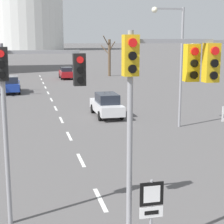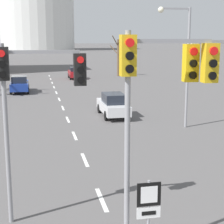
{
  "view_description": "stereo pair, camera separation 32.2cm",
  "coord_description": "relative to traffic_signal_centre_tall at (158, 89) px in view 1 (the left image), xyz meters",
  "views": [
    {
      "loc": [
        -2.46,
        -5.01,
        5.62
      ],
      "look_at": [
        0.04,
        5.5,
        3.48
      ],
      "focal_mm": 60.0,
      "sensor_mm": 36.0,
      "label": 1
    },
    {
      "loc": [
        -2.15,
        -5.08,
        5.62
      ],
      "look_at": [
        0.04,
        5.5,
        3.48
      ],
      "focal_mm": 60.0,
      "sensor_mm": 36.0,
      "label": 2
    }
  ],
  "objects": [
    {
      "name": "lane_stripe_11",
      "position": [
        -0.69,
        48.66,
        -4.4
      ],
      "size": [
        0.16,
        2.0,
        0.01
      ],
      "primitive_type": "cube",
      "color": "silver",
      "rests_on": "ground_plane"
    },
    {
      "name": "lane_stripe_10",
      "position": [
        -0.69,
        44.16,
        -4.4
      ],
      "size": [
        0.16,
        2.0,
        0.01
      ],
      "primitive_type": "cube",
      "color": "silver",
      "rests_on": "ground_plane"
    },
    {
      "name": "sedan_mid_centre",
      "position": [
        2.67,
        17.63,
        -3.55
      ],
      "size": [
        1.75,
        4.51,
        1.7
      ],
      "color": "silver",
      "rests_on": "ground_plane"
    },
    {
      "name": "traffic_signal_near_left",
      "position": [
        -2.97,
        2.63,
        -0.24
      ],
      "size": [
        2.58,
        0.34,
        5.47
      ],
      "color": "gray",
      "rests_on": "ground_plane"
    },
    {
      "name": "route_sign_post",
      "position": [
        -0.25,
        -0.41,
        -2.88
      ],
      "size": [
        0.6,
        0.08,
        2.25
      ],
      "color": "gray",
      "rests_on": "ground_plane"
    },
    {
      "name": "lane_stripe_1",
      "position": [
        -0.69,
        3.66,
        -4.4
      ],
      "size": [
        0.16,
        2.0,
        0.01
      ],
      "primitive_type": "cube",
      "color": "silver",
      "rests_on": "ground_plane"
    },
    {
      "name": "sedan_near_right",
      "position": [
        -4.43,
        31.58,
        -3.53
      ],
      "size": [
        1.89,
        4.56,
        1.75
      ],
      "color": "navy",
      "rests_on": "ground_plane"
    },
    {
      "name": "lane_stripe_7",
      "position": [
        -0.69,
        30.66,
        -4.4
      ],
      "size": [
        0.16,
        2.0,
        0.01
      ],
      "primitive_type": "cube",
      "color": "silver",
      "rests_on": "ground_plane"
    },
    {
      "name": "lane_stripe_8",
      "position": [
        -0.69,
        35.16,
        -4.4
      ],
      "size": [
        0.16,
        2.0,
        0.01
      ],
      "primitive_type": "cube",
      "color": "silver",
      "rests_on": "ground_plane"
    },
    {
      "name": "lane_stripe_9",
      "position": [
        -0.69,
        39.66,
        -4.4
      ],
      "size": [
        0.16,
        2.0,
        0.01
      ],
      "primitive_type": "cube",
      "color": "silver",
      "rests_on": "ground_plane"
    },
    {
      "name": "bare_tree_right_near",
      "position": [
        9.47,
        46.3,
        -1.48
      ],
      "size": [
        1.67,
        2.54,
        6.0
      ],
      "color": "brown",
      "rests_on": "ground_plane"
    },
    {
      "name": "traffic_signal_centre_tall",
      "position": [
        0.0,
        0.0,
        0.0
      ],
      "size": [
        2.44,
        0.34,
        5.8
      ],
      "color": "gray",
      "rests_on": "ground_plane"
    },
    {
      "name": "lane_stripe_2",
      "position": [
        -0.69,
        8.16,
        -4.4
      ],
      "size": [
        0.16,
        2.0,
        0.01
      ],
      "primitive_type": "cube",
      "color": "silver",
      "rests_on": "ground_plane"
    },
    {
      "name": "lane_stripe_3",
      "position": [
        -0.69,
        12.66,
        -4.4
      ],
      "size": [
        0.16,
        2.0,
        0.01
      ],
      "primitive_type": "cube",
      "color": "silver",
      "rests_on": "ground_plane"
    },
    {
      "name": "lane_stripe_5",
      "position": [
        -0.69,
        21.66,
        -4.4
      ],
      "size": [
        0.16,
        2.0,
        0.01
      ],
      "primitive_type": "cube",
      "color": "silver",
      "rests_on": "ground_plane"
    },
    {
      "name": "lane_stripe_6",
      "position": [
        -0.69,
        26.16,
        -4.4
      ],
      "size": [
        0.16,
        2.0,
        0.01
      ],
      "primitive_type": "cube",
      "color": "silver",
      "rests_on": "ground_plane"
    },
    {
      "name": "street_lamp_right",
      "position": [
        6.11,
        13.38,
        0.22
      ],
      "size": [
        2.1,
        0.36,
        7.45
      ],
      "color": "gray",
      "rests_on": "ground_plane"
    },
    {
      "name": "lane_stripe_4",
      "position": [
        -0.69,
        17.16,
        -4.4
      ],
      "size": [
        0.16,
        2.0,
        0.01
      ],
      "primitive_type": "cube",
      "color": "silver",
      "rests_on": "ground_plane"
    },
    {
      "name": "sedan_near_left",
      "position": [
        2.73,
        43.84,
        -3.57
      ],
      "size": [
        1.77,
        4.09,
        1.63
      ],
      "color": "maroon",
      "rests_on": "ground_plane"
    }
  ]
}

